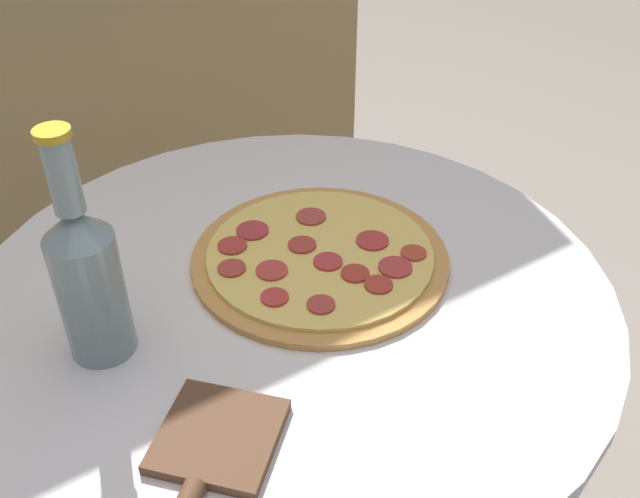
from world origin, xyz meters
The scene contains 4 objects.
table centered at (0.00, 0.00, 0.52)m, with size 0.80×0.80×0.73m.
pizza centered at (0.06, 0.02, 0.74)m, with size 0.33×0.33×0.02m.
beer_bottle centered at (-0.23, 0.02, 0.83)m, with size 0.07×0.07×0.27m.
pizza_paddle centered at (-0.20, -0.18, 0.73)m, with size 0.21×0.20×0.02m.
Camera 1 is at (-0.34, -0.59, 1.29)m, focal length 40.00 mm.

